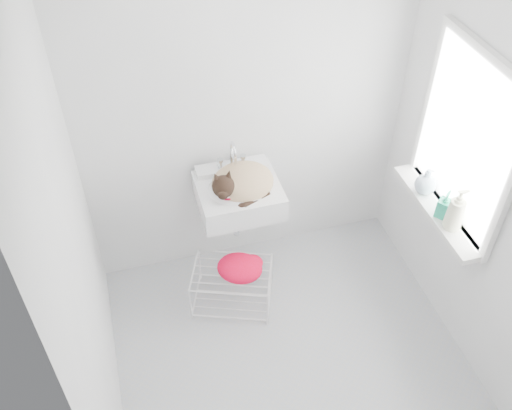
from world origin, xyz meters
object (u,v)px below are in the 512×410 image
object	(u,v)px
sink	(238,186)
bottle_c	(423,191)
bottle_b	(442,216)
wire_rack	(232,287)
bottle_a	(451,227)
cat	(241,182)

from	to	relation	value
sink	bottle_c	xyz separation A→B (m)	(1.13, -0.38, 0.00)
sink	bottle_b	distance (m)	1.28
wire_rack	bottle_c	size ratio (longest dim) A/B	2.94
bottle_a	bottle_c	size ratio (longest dim) A/B	1.39
wire_rack	bottle_c	xyz separation A→B (m)	(1.25, -0.14, 0.70)
bottle_c	sink	bearing A→B (deg)	161.41
cat	bottle_a	world-z (taller)	cat
wire_rack	cat	bearing A→B (deg)	58.78
sink	bottle_a	distance (m)	1.34
cat	wire_rack	size ratio (longest dim) A/B	0.86
cat	bottle_c	distance (m)	1.17
cat	bottle_b	bearing A→B (deg)	-35.16
bottle_a	bottle_c	xyz separation A→B (m)	(0.00, 0.34, 0.00)
sink	bottle_c	size ratio (longest dim) A/B	3.02
sink	cat	size ratio (longest dim) A/B	1.19
sink	bottle_b	xyz separation A→B (m)	(1.13, -0.61, 0.00)
sink	bottle_b	world-z (taller)	sink
bottle_a	bottle_b	bearing A→B (deg)	90.00
bottle_a	bottle_c	distance (m)	0.34
wire_rack	bottle_b	bearing A→B (deg)	-16.48
bottle_a	wire_rack	bearing A→B (deg)	159.15
bottle_b	bottle_c	distance (m)	0.23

